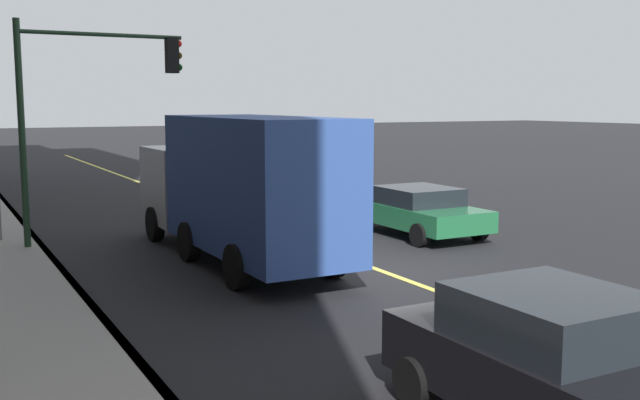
{
  "coord_description": "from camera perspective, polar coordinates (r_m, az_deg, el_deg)",
  "views": [
    {
      "loc": [
        -12.99,
        8.49,
        3.6
      ],
      "look_at": [
        -0.53,
        1.8,
        1.73
      ],
      "focal_mm": 41.3,
      "sensor_mm": 36.0,
      "label": 1
    }
  ],
  "objects": [
    {
      "name": "ground",
      "position": [
        15.93,
        4.81,
        -5.54
      ],
      "size": [
        200.0,
        200.0,
        0.0
      ],
      "primitive_type": "plane",
      "color": "black"
    },
    {
      "name": "sidewalk_slab",
      "position": [
        13.49,
        -23.35,
        -8.23
      ],
      "size": [
        80.0,
        2.94,
        0.15
      ],
      "primitive_type": "cube",
      "color": "gray",
      "rests_on": "ground"
    },
    {
      "name": "curb_edge",
      "position": [
        13.66,
        -17.48,
        -7.76
      ],
      "size": [
        80.0,
        0.16,
        0.15
      ],
      "primitive_type": "cube",
      "color": "slate",
      "rests_on": "ground"
    },
    {
      "name": "lane_stripe_center",
      "position": [
        15.93,
        4.81,
        -5.51
      ],
      "size": [
        80.0,
        0.16,
        0.01
      ],
      "primitive_type": "cube",
      "color": "#D8CC4C",
      "rests_on": "ground"
    },
    {
      "name": "car_black",
      "position": [
        8.59,
        17.63,
        -11.83
      ],
      "size": [
        3.95,
        2.07,
        1.58
      ],
      "color": "black",
      "rests_on": "ground"
    },
    {
      "name": "car_white",
      "position": [
        25.77,
        -1.62,
        1.27
      ],
      "size": [
        4.64,
        2.06,
        1.54
      ],
      "color": "silver",
      "rests_on": "ground"
    },
    {
      "name": "car_green",
      "position": [
        20.23,
        7.61,
        -0.77
      ],
      "size": [
        4.23,
        2.13,
        1.32
      ],
      "color": "#1E6038",
      "rests_on": "ground"
    },
    {
      "name": "truck_blue",
      "position": [
        16.75,
        -6.23,
        1.15
      ],
      "size": [
        8.42,
        2.38,
        3.3
      ],
      "color": "silver",
      "rests_on": "ground"
    },
    {
      "name": "traffic_light_mast",
      "position": [
        19.07,
        -17.57,
        7.87
      ],
      "size": [
        0.28,
        4.05,
        5.55
      ],
      "color": "#1E3823",
      "rests_on": "ground"
    }
  ]
}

